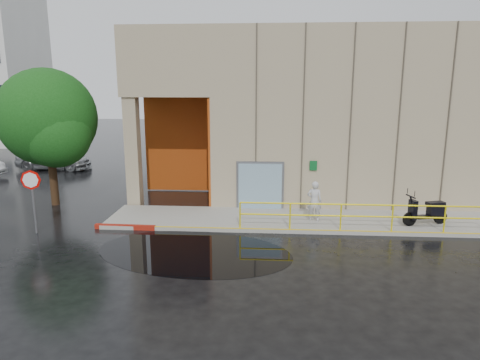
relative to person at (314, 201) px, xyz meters
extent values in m
plane|color=black|center=(-2.42, -4.27, -0.96)|extent=(120.00, 120.00, 0.00)
cube|color=#99968B|center=(1.58, 0.23, -0.89)|extent=(20.00, 3.00, 0.15)
cube|color=tan|center=(3.58, 6.73, 3.04)|extent=(16.00, 10.00, 8.00)
cube|color=tan|center=(-6.42, 6.73, 5.54)|extent=(4.00, 10.00, 3.00)
cube|color=tan|center=(-8.02, 2.13, 1.54)|extent=(0.60, 0.60, 5.00)
cube|color=#B14410|center=(-6.42, 5.23, 1.54)|extent=(3.80, 0.15, 4.90)
cube|color=#B14410|center=(-4.47, 3.48, 1.54)|extent=(0.10, 3.50, 4.90)
cube|color=#88A6BA|center=(-2.22, 1.61, 0.19)|extent=(1.90, 0.10, 2.00)
cube|color=slate|center=(-2.22, 1.69, 0.19)|extent=(2.10, 0.06, 2.20)
cube|color=#0C5523|center=(0.08, 1.67, 1.14)|extent=(0.32, 0.04, 0.42)
cylinder|color=yellow|center=(1.83, -1.12, 0.19)|extent=(9.50, 0.06, 0.06)
cylinder|color=yellow|center=(1.83, -1.12, -0.26)|extent=(9.50, 0.06, 0.06)
imported|color=silver|center=(0.00, 0.00, 0.00)|extent=(0.65, 0.48, 1.63)
cylinder|color=black|center=(3.64, -0.44, -0.54)|extent=(0.55, 0.25, 0.54)
cylinder|color=black|center=(4.93, -0.08, -0.54)|extent=(0.55, 0.25, 0.54)
cylinder|color=slate|center=(-10.63, -1.84, 0.10)|extent=(0.07, 0.07, 2.13)
cylinder|color=#D00500|center=(-10.63, -1.87, 1.12)|extent=(0.73, 0.12, 0.74)
cylinder|color=white|center=(-10.63, -1.90, 1.12)|extent=(0.58, 0.08, 0.58)
cube|color=maroon|center=(-7.42, -1.17, -0.87)|extent=(2.40, 0.25, 0.18)
cube|color=black|center=(-4.33, -3.32, -0.96)|extent=(7.28, 5.17, 0.01)
imported|color=#9B9FA2|center=(-16.26, 10.68, -0.25)|extent=(4.92, 2.05, 1.42)
cylinder|color=black|center=(-11.88, 2.12, 0.43)|extent=(0.36, 0.36, 2.78)
sphere|color=#21571D|center=(-11.88, 2.12, 3.13)|extent=(4.39, 4.39, 4.39)
sphere|color=#21571D|center=(-11.29, 1.61, 2.47)|extent=(3.07, 3.07, 3.07)
camera|label=1|loc=(-1.86, -16.73, 4.49)|focal=32.00mm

